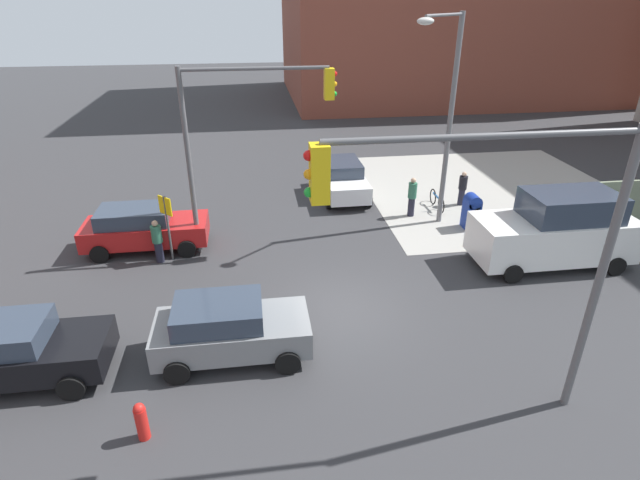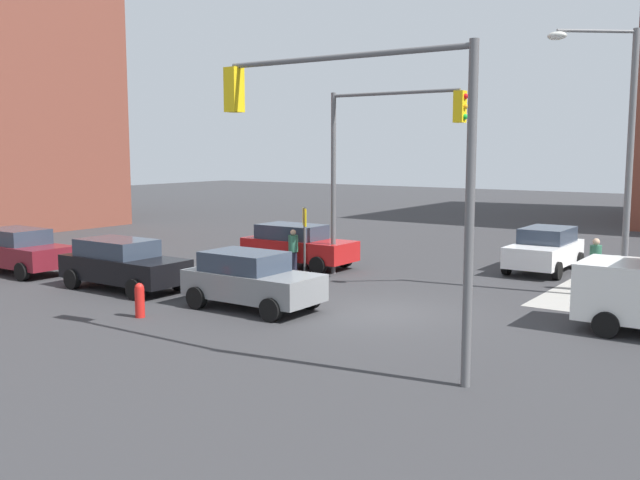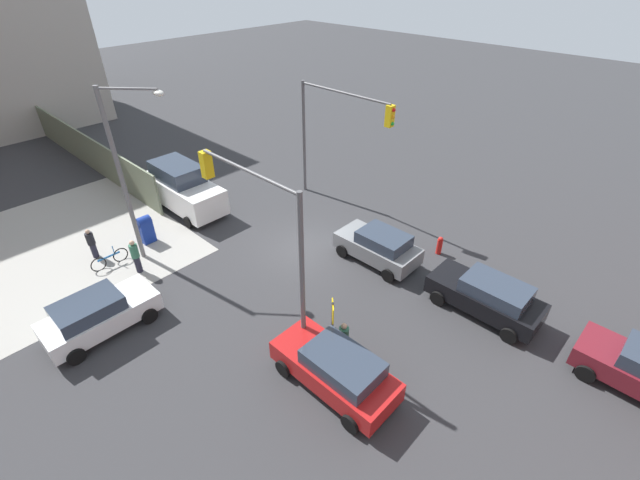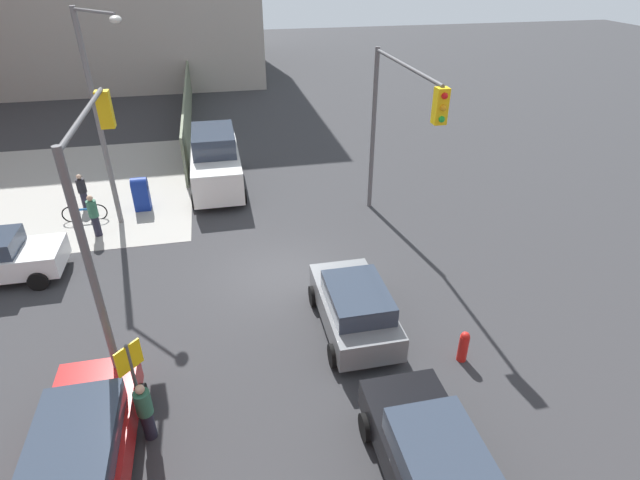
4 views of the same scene
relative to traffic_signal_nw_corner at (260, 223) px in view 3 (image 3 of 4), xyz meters
The scene contains 18 objects.
ground_plane 6.93m from the traffic_signal_nw_corner, 60.57° to the right, with size 120.00×120.00×0.00m, color #333335.
sidewalk_corner 13.21m from the traffic_signal_nw_corner, 21.31° to the left, with size 12.00×12.00×0.01m, color #9E9B93.
construction_fence 22.61m from the traffic_signal_nw_corner, ahead, with size 23.56×0.12×2.40m, color slate.
traffic_signal_nw_corner is the anchor object (origin of this frame).
traffic_signal_se_corner 10.14m from the traffic_signal_nw_corner, 62.52° to the right, with size 6.11×0.36×6.50m.
street_lamp_corner 7.53m from the traffic_signal_nw_corner, ahead, with size 2.22×1.82×8.00m.
warning_sign_two_way 4.16m from the traffic_signal_nw_corner, 169.31° to the right, with size 0.48×0.48×2.40m.
mailbox_blue 9.56m from the traffic_signal_nw_corner, ahead, with size 0.56×0.64×1.43m.
fire_hydrant 9.94m from the traffic_signal_nw_corner, 105.80° to the right, with size 0.26×0.26×0.94m.
hatchback_gray 7.27m from the traffic_signal_nw_corner, 96.19° to the right, with size 3.95×2.02×1.62m.
coupe_black 9.47m from the traffic_signal_nw_corner, 132.79° to the right, with size 4.42×2.02×1.62m.
hatchback_red 5.46m from the traffic_signal_nw_corner, behind, with size 4.42×2.02×1.62m.
hatchback_white 7.43m from the traffic_signal_nw_corner, 47.85° to the left, with size 2.02×4.11×1.62m.
van_white_delivery 11.19m from the traffic_signal_nw_corner, 14.63° to the right, with size 5.40×2.32×2.62m.
pedestrian_crossing 10.50m from the traffic_signal_nw_corner, 17.25° to the left, with size 0.36×0.36×1.55m.
pedestrian_waiting 5.05m from the traffic_signal_nw_corner, 167.89° to the right, with size 0.36×0.36×1.59m.
pedestrian_walking_north 7.96m from the traffic_signal_nw_corner, 16.53° to the left, with size 0.36×0.36×1.70m.
bicycle_leaning_on_fence 9.58m from the traffic_signal_nw_corner, 18.33° to the left, with size 0.05×1.75×0.97m.
Camera 3 is at (-12.45, 12.01, 12.21)m, focal length 24.00 mm.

